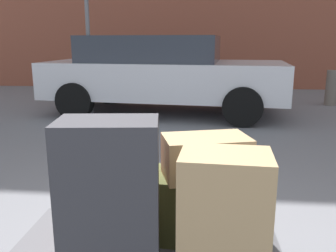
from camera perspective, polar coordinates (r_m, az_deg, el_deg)
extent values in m
cube|color=#4C5128|center=(1.89, 5.82, -12.70)|extent=(0.59, 0.35, 0.34)
cube|color=maroon|center=(1.78, -8.94, -10.43)|extent=(0.38, 0.30, 0.57)
cube|color=#9E7F56|center=(1.49, 8.80, -15.01)|extent=(0.36, 0.28, 0.58)
cube|color=#2D2D33|center=(1.51, -9.17, -12.20)|extent=(0.42, 0.29, 0.70)
cube|color=#9E7F56|center=(1.79, 6.03, -4.84)|extent=(0.46, 0.35, 0.20)
cube|color=silver|center=(6.73, -0.46, 7.47)|extent=(4.46, 2.22, 0.64)
cube|color=#2D333D|center=(6.75, -2.60, 12.15)|extent=(2.55, 1.82, 0.46)
cylinder|color=black|center=(7.47, 11.65, 5.32)|extent=(0.66, 0.28, 0.64)
cylinder|color=black|center=(5.80, 11.73, 3.02)|extent=(0.66, 0.28, 0.64)
cylinder|color=black|center=(7.97, -9.32, 5.91)|extent=(0.66, 0.28, 0.64)
cylinder|color=black|center=(6.42, -14.56, 3.86)|extent=(0.66, 0.28, 0.64)
cylinder|color=#72665B|center=(8.32, 24.48, 5.53)|extent=(0.23, 0.23, 0.73)
cylinder|color=slate|center=(6.49, -12.48, 12.47)|extent=(0.07, 0.07, 2.53)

